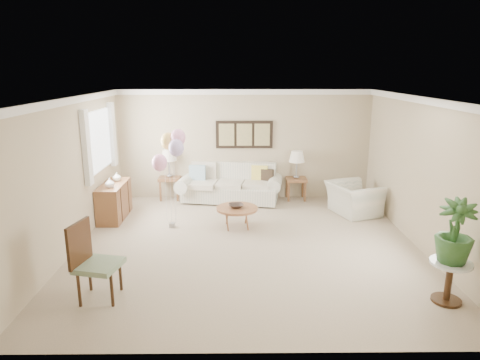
% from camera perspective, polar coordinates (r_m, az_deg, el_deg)
% --- Properties ---
extents(ground_plane, '(6.00, 6.00, 0.00)m').
position_cam_1_polar(ground_plane, '(7.72, 1.00, -8.69)').
color(ground_plane, tan).
extents(room_shell, '(6.04, 6.04, 2.60)m').
position_cam_1_polar(room_shell, '(7.33, 0.17, 3.37)').
color(room_shell, '#B7A88D').
rests_on(room_shell, ground).
extents(wall_art_triptych, '(1.35, 0.06, 0.65)m').
position_cam_1_polar(wall_art_triptych, '(10.17, 0.58, 6.07)').
color(wall_art_triptych, black).
rests_on(wall_art_triptych, ground).
extents(sofa, '(2.57, 1.25, 0.90)m').
position_cam_1_polar(sofa, '(10.16, -1.27, -0.84)').
color(sofa, beige).
rests_on(sofa, ground).
extents(end_table_left, '(0.51, 0.46, 0.55)m').
position_cam_1_polar(end_table_left, '(10.40, -9.35, -0.06)').
color(end_table_left, olive).
rests_on(end_table_left, ground).
extents(end_table_right, '(0.49, 0.44, 0.53)m').
position_cam_1_polar(end_table_right, '(10.32, 7.49, -0.19)').
color(end_table_right, olive).
rests_on(end_table_right, ground).
extents(lamp_left, '(0.38, 0.38, 0.67)m').
position_cam_1_polar(lamp_left, '(10.26, -9.49, 3.18)').
color(lamp_left, gray).
rests_on(lamp_left, end_table_left).
extents(lamp_right, '(0.37, 0.37, 0.66)m').
position_cam_1_polar(lamp_right, '(10.19, 7.60, 3.00)').
color(lamp_right, gray).
rests_on(lamp_right, end_table_right).
extents(coffee_table, '(0.82, 0.82, 0.41)m').
position_cam_1_polar(coffee_table, '(8.43, -0.40, -3.89)').
color(coffee_table, brown).
rests_on(coffee_table, ground).
extents(decor_bowl, '(0.33, 0.33, 0.07)m').
position_cam_1_polar(decor_bowl, '(8.40, -0.53, -3.46)').
color(decor_bowl, '#312520').
rests_on(decor_bowl, coffee_table).
extents(armchair, '(1.19, 1.27, 0.67)m').
position_cam_1_polar(armchair, '(9.56, 14.87, -2.43)').
color(armchair, beige).
rests_on(armchair, ground).
extents(side_table, '(0.54, 0.54, 0.58)m').
position_cam_1_polar(side_table, '(6.44, 26.19, -10.91)').
color(side_table, silver).
rests_on(side_table, ground).
extents(potted_plant, '(0.61, 0.61, 0.86)m').
position_cam_1_polar(potted_plant, '(6.22, 26.75, -6.15)').
color(potted_plant, '#26541C').
rests_on(potted_plant, side_table).
extents(accent_chair, '(0.64, 0.64, 1.10)m').
position_cam_1_polar(accent_chair, '(6.16, -19.09, -9.98)').
color(accent_chair, gray).
rests_on(accent_chair, ground).
extents(credenza, '(0.46, 1.20, 0.74)m').
position_cam_1_polar(credenza, '(9.36, -16.42, -2.69)').
color(credenza, olive).
rests_on(credenza, ground).
extents(vase_white, '(0.24, 0.24, 0.20)m').
position_cam_1_polar(vase_white, '(8.97, -16.99, -0.36)').
color(vase_white, silver).
rests_on(vase_white, credenza).
extents(vase_sage, '(0.21, 0.21, 0.19)m').
position_cam_1_polar(vase_sage, '(9.46, -16.11, 0.43)').
color(vase_sage, silver).
rests_on(vase_sage, credenza).
extents(balloon_cluster, '(0.63, 0.53, 1.95)m').
position_cam_1_polar(balloon_cluster, '(8.25, -9.25, 4.24)').
color(balloon_cluster, gray).
rests_on(balloon_cluster, ground).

